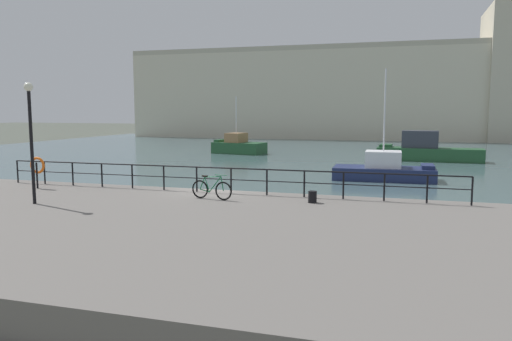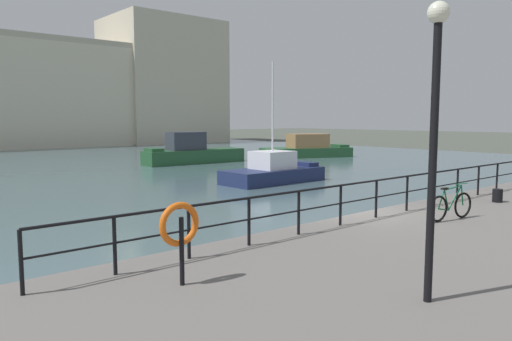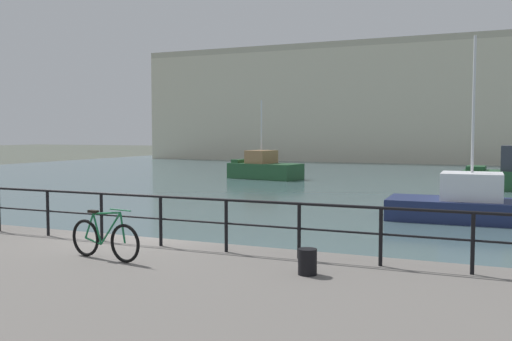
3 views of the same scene
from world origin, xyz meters
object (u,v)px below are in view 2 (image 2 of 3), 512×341
at_px(moored_harbor_tender, 192,153).
at_px(quay_lamp_post, 435,113).
at_px(moored_red_daysailer, 307,148).
at_px(harbor_building, 31,91).
at_px(moored_cabin_cruiser, 274,171).
at_px(parked_bicycle, 451,206).
at_px(mooring_bollard, 497,196).
at_px(life_ring_stand, 180,227).

height_order(moored_harbor_tender, quay_lamp_post, quay_lamp_post).
bearing_deg(moored_red_daysailer, harbor_building, 134.46).
relative_size(moored_red_daysailer, moored_cabin_cruiser, 1.31).
relative_size(parked_bicycle, mooring_bollard, 4.00).
bearing_deg(life_ring_stand, moored_red_daysailer, 40.29).
bearing_deg(moored_harbor_tender, moored_red_daysailer, 175.03).
bearing_deg(quay_lamp_post, life_ring_stand, 128.27).
distance_m(harbor_building, parked_bicycle, 59.72).
height_order(moored_harbor_tender, mooring_bollard, moored_harbor_tender).
height_order(moored_cabin_cruiser, parked_bicycle, moored_cabin_cruiser).
relative_size(harbor_building, moored_harbor_tender, 7.85).
bearing_deg(moored_red_daysailer, life_ring_stand, -118.33).
xyz_separation_m(harbor_building, quay_lamp_post, (-11.94, -61.88, -3.40)).
bearing_deg(quay_lamp_post, parked_bicycle, 24.88).
bearing_deg(life_ring_stand, parked_bicycle, -2.38).
relative_size(moored_harbor_tender, parked_bicycle, 4.87).
distance_m(moored_harbor_tender, mooring_bollard, 26.53).
bearing_deg(harbor_building, parked_bicycle, -95.80).
bearing_deg(harbor_building, moored_harbor_tender, -85.07).
xyz_separation_m(moored_cabin_cruiser, quay_lamp_post, (-11.89, -16.39, 3.06)).
distance_m(moored_harbor_tender, quay_lamp_post, 32.86).
height_order(parked_bicycle, life_ring_stand, life_ring_stand).
height_order(parked_bicycle, mooring_bollard, parked_bicycle).
bearing_deg(quay_lamp_post, moored_cabin_cruiser, 54.05).
bearing_deg(moored_cabin_cruiser, life_ring_stand, -138.78).
distance_m(moored_harbor_tender, moored_red_daysailer, 11.87).
xyz_separation_m(moored_red_daysailer, parked_bicycle, (-20.59, -24.91, 0.42)).
bearing_deg(quay_lamp_post, moored_red_daysailer, 46.20).
bearing_deg(moored_harbor_tender, harbor_building, -82.49).
height_order(harbor_building, quay_lamp_post, harbor_building).
xyz_separation_m(harbor_building, moored_cabin_cruiser, (-0.06, -45.50, -6.46)).
distance_m(harbor_building, moored_cabin_cruiser, 45.95).
bearing_deg(moored_cabin_cruiser, moored_harbor_tender, 75.77).
relative_size(harbor_building, moored_red_daysailer, 7.60).
distance_m(moored_red_daysailer, parked_bicycle, 32.32).
bearing_deg(quay_lamp_post, moored_harbor_tender, 63.20).
distance_m(mooring_bollard, life_ring_stand, 12.29).
relative_size(parked_bicycle, quay_lamp_post, 0.40).
relative_size(harbor_building, moored_cabin_cruiser, 9.96).
bearing_deg(moored_harbor_tender, life_ring_stand, 59.20).
distance_m(moored_cabin_cruiser, parked_bicycle, 14.89).
height_order(moored_harbor_tender, parked_bicycle, moored_harbor_tender).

